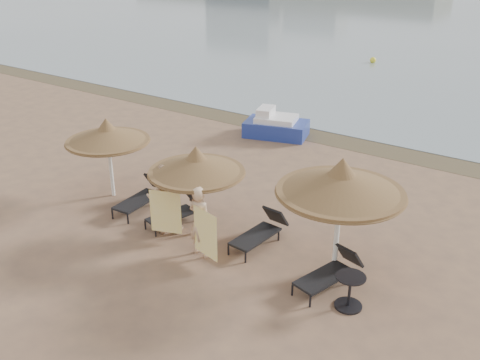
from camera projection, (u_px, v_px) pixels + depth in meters
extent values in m
plane|color=#8B6447|center=(185.00, 243.00, 13.79)|extent=(160.00, 160.00, 0.00)
cube|color=brown|center=(341.00, 141.00, 20.82)|extent=(200.00, 1.60, 0.01)
cylinder|color=white|center=(111.00, 168.00, 16.00)|extent=(0.10, 0.10, 1.79)
cone|color=brown|center=(107.00, 134.00, 15.56)|extent=(2.48, 2.48, 0.47)
cone|color=brown|center=(106.00, 125.00, 15.44)|extent=(0.60, 0.60, 0.38)
cylinder|color=brown|center=(108.00, 141.00, 15.65)|extent=(2.43, 2.43, 0.09)
cylinder|color=white|center=(198.00, 203.00, 13.88)|extent=(0.10, 0.10, 1.81)
cone|color=brown|center=(196.00, 164.00, 13.43)|extent=(2.49, 2.49, 0.47)
cone|color=brown|center=(196.00, 153.00, 13.31)|extent=(0.60, 0.60, 0.39)
cylinder|color=brown|center=(197.00, 172.00, 13.52)|extent=(2.44, 2.44, 0.09)
cylinder|color=white|center=(337.00, 232.00, 12.18)|extent=(0.12, 0.12, 2.10)
cone|color=brown|center=(341.00, 181.00, 11.66)|extent=(2.90, 2.90, 0.55)
cone|color=brown|center=(342.00, 168.00, 11.52)|extent=(0.70, 0.70, 0.45)
cylinder|color=brown|center=(340.00, 192.00, 11.77)|extent=(2.84, 2.84, 0.10)
cylinder|color=black|center=(112.00, 214.00, 14.91)|extent=(0.05, 0.05, 0.28)
cylinder|color=black|center=(128.00, 219.00, 14.65)|extent=(0.05, 0.05, 0.28)
cylinder|color=black|center=(145.00, 195.00, 16.03)|extent=(0.05, 0.05, 0.28)
cylinder|color=black|center=(160.00, 200.00, 15.76)|extent=(0.05, 0.05, 0.28)
cube|color=black|center=(138.00, 201.00, 15.31)|extent=(0.74, 1.56, 0.06)
cube|color=black|center=(157.00, 182.00, 15.91)|extent=(0.66, 0.47, 0.57)
cylinder|color=black|center=(145.00, 225.00, 14.38)|extent=(0.05, 0.05, 0.26)
cylinder|color=black|center=(156.00, 232.00, 14.03)|extent=(0.05, 0.05, 0.26)
cylinder|color=black|center=(184.00, 211.00, 15.14)|extent=(0.05, 0.05, 0.26)
cylinder|color=black|center=(195.00, 217.00, 14.79)|extent=(0.05, 0.05, 0.26)
cube|color=black|center=(172.00, 216.00, 14.55)|extent=(0.89, 1.47, 0.05)
cube|color=black|center=(195.00, 200.00, 14.94)|extent=(0.64, 0.51, 0.52)
cylinder|color=black|center=(228.00, 250.00, 13.20)|extent=(0.05, 0.05, 0.27)
cylinder|color=black|center=(245.00, 258.00, 12.89)|extent=(0.05, 0.05, 0.27)
cylinder|color=black|center=(262.00, 229.00, 14.16)|extent=(0.05, 0.05, 0.27)
cylinder|color=black|center=(279.00, 236.00, 13.84)|extent=(0.05, 0.05, 0.27)
cube|color=black|center=(255.00, 236.00, 13.49)|extent=(0.72, 1.50, 0.06)
cube|color=black|center=(276.00, 216.00, 14.00)|extent=(0.64, 0.46, 0.55)
cylinder|color=black|center=(292.00, 290.00, 11.70)|extent=(0.05, 0.05, 0.27)
cylinder|color=black|center=(310.00, 302.00, 11.32)|extent=(0.05, 0.05, 0.27)
cylinder|color=black|center=(333.00, 268.00, 12.48)|extent=(0.05, 0.05, 0.27)
cylinder|color=black|center=(351.00, 278.00, 12.10)|extent=(0.05, 0.05, 0.27)
cube|color=black|center=(324.00, 277.00, 11.86)|extent=(0.95, 1.54, 0.06)
cube|color=black|center=(350.00, 255.00, 12.26)|extent=(0.68, 0.55, 0.54)
cylinder|color=black|center=(348.00, 306.00, 11.38)|extent=(0.59, 0.59, 0.04)
cylinder|color=black|center=(350.00, 292.00, 11.23)|extent=(0.06, 0.06, 0.72)
cylinder|color=black|center=(351.00, 277.00, 11.08)|extent=(0.64, 0.64, 0.03)
imported|color=#D8AE86|center=(164.00, 193.00, 13.92)|extent=(1.22, 1.15, 2.23)
imported|color=#D8AE86|center=(200.00, 216.00, 12.83)|extent=(1.03, 0.71, 2.16)
cube|color=yellow|center=(166.00, 212.00, 13.60)|extent=(0.79, 0.31, 1.18)
cube|color=yellow|center=(205.00, 234.00, 12.56)|extent=(0.84, 0.22, 1.20)
cube|color=silver|center=(201.00, 182.00, 13.80)|extent=(0.35, 0.16, 0.43)
cube|color=#212128|center=(193.00, 196.00, 13.65)|extent=(0.26, 0.13, 0.35)
cube|color=navy|center=(276.00, 129.00, 21.22)|extent=(2.73, 2.06, 0.61)
cube|color=white|center=(276.00, 119.00, 21.06)|extent=(1.82, 1.60, 0.28)
cube|color=white|center=(266.00, 112.00, 21.09)|extent=(0.81, 1.11, 0.39)
sphere|color=yellow|center=(373.00, 60.00, 33.94)|extent=(0.38, 0.38, 0.38)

